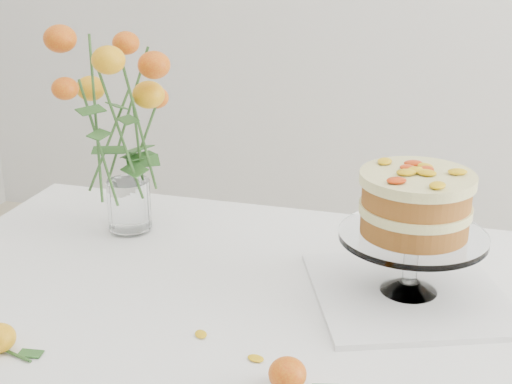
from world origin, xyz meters
TOP-DOWN VIEW (x-y plane):
  - table at (0.00, 0.00)m, footprint 1.43×0.93m
  - napkin at (0.18, 0.12)m, footprint 0.41×0.41m
  - cake_stand at (0.18, 0.12)m, footprint 0.25×0.25m
  - rose_vase at (-0.40, 0.24)m, footprint 0.37×0.37m
  - loose_rose_far at (0.04, -0.19)m, footprint 0.09×0.05m
  - stray_petal_a at (-0.12, -0.10)m, footprint 0.03×0.02m
  - stray_petal_b at (-0.02, -0.14)m, footprint 0.03×0.02m

SIDE VIEW (x-z plane):
  - table at x=0.00m, z-range 0.30..1.05m
  - stray_petal_a at x=-0.12m, z-range 0.76..0.76m
  - stray_petal_b at x=-0.02m, z-range 0.76..0.76m
  - napkin at x=0.18m, z-range 0.76..0.77m
  - loose_rose_far at x=0.04m, z-range 0.76..0.80m
  - cake_stand at x=0.18m, z-range 0.80..1.03m
  - rose_vase at x=-0.40m, z-range 0.79..1.24m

